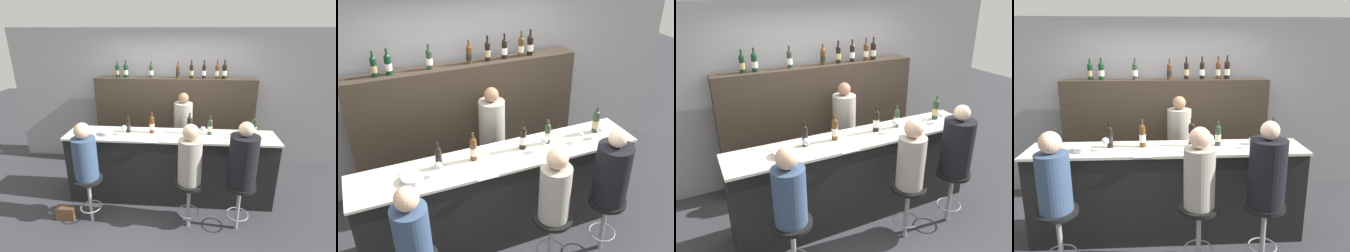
{
  "view_description": "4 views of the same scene",
  "coord_description": "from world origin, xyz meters",
  "views": [
    {
      "loc": [
        0.25,
        -3.33,
        2.57
      ],
      "look_at": [
        -0.03,
        0.25,
        1.23
      ],
      "focal_mm": 28.0,
      "sensor_mm": 36.0,
      "label": 1
    },
    {
      "loc": [
        -1.22,
        -2.78,
        3.32
      ],
      "look_at": [
        0.09,
        0.34,
        1.4
      ],
      "focal_mm": 40.0,
      "sensor_mm": 36.0,
      "label": 2
    },
    {
      "loc": [
        -1.74,
        -2.83,
        2.72
      ],
      "look_at": [
        -0.19,
        0.26,
        1.27
      ],
      "focal_mm": 35.0,
      "sensor_mm": 36.0,
      "label": 3
    },
    {
      "loc": [
        -0.04,
        -3.26,
        2.26
      ],
      "look_at": [
        0.17,
        0.27,
        1.34
      ],
      "focal_mm": 35.0,
      "sensor_mm": 36.0,
      "label": 4
    }
  ],
  "objects": [
    {
      "name": "ground_plane",
      "position": [
        0.0,
        0.0,
        0.0
      ],
      "size": [
        16.0,
        16.0,
        0.0
      ],
      "primitive_type": "plane",
      "color": "#333338"
    },
    {
      "name": "wall_back",
      "position": [
        0.0,
        1.64,
        1.3
      ],
      "size": [
        6.4,
        0.05,
        2.6
      ],
      "color": "gray",
      "rests_on": "ground_plane"
    },
    {
      "name": "bar_counter",
      "position": [
        0.0,
        0.27,
        0.55
      ],
      "size": [
        3.13,
        0.57,
        1.09
      ],
      "color": "black",
      "rests_on": "ground_plane"
    },
    {
      "name": "back_bar_cabinet",
      "position": [
        0.0,
        1.42,
        0.87
      ],
      "size": [
        2.94,
        0.28,
        1.74
      ],
      "color": "#382D23",
      "rests_on": "ground_plane"
    },
    {
      "name": "wine_bottle_counter_0",
      "position": [
        -0.65,
        0.32,
        1.22
      ],
      "size": [
        0.07,
        0.07,
        0.3
      ],
      "color": "black",
      "rests_on": "bar_counter"
    },
    {
      "name": "wine_bottle_counter_1",
      "position": [
        -0.28,
        0.32,
        1.23
      ],
      "size": [
        0.07,
        0.07,
        0.32
      ],
      "color": "#4C2D14",
      "rests_on": "bar_counter"
    },
    {
      "name": "wine_bottle_counter_2",
      "position": [
        0.28,
        0.32,
        1.23
      ],
      "size": [
        0.08,
        0.08,
        0.33
      ],
      "color": "black",
      "rests_on": "bar_counter"
    },
    {
      "name": "wine_bottle_counter_3",
      "position": [
        0.59,
        0.32,
        1.21
      ],
      "size": [
        0.07,
        0.07,
        0.29
      ],
      "color": "#233823",
      "rests_on": "bar_counter"
    },
    {
      "name": "wine_bottle_counter_4",
      "position": [
        1.22,
        0.32,
        1.23
      ],
      "size": [
        0.08,
        0.08,
        0.32
      ],
      "color": "#233823",
      "rests_on": "bar_counter"
    },
    {
      "name": "wine_bottle_backbar_0",
      "position": [
        -1.05,
        1.42,
        1.86
      ],
      "size": [
        0.07,
        0.07,
        0.29
      ],
      "color": "black",
      "rests_on": "back_bar_cabinet"
    },
    {
      "name": "wine_bottle_backbar_1",
      "position": [
        -0.9,
        1.42,
        1.86
      ],
      "size": [
        0.08,
        0.08,
        0.31
      ],
      "color": "black",
      "rests_on": "back_bar_cabinet"
    },
    {
      "name": "wine_bottle_backbar_2",
      "position": [
        -0.43,
        1.42,
        1.86
      ],
      "size": [
        0.07,
        0.07,
        0.3
      ],
      "color": "#233823",
      "rests_on": "back_bar_cabinet"
    },
    {
      "name": "wine_bottle_backbar_3",
      "position": [
        0.06,
        1.42,
        1.85
      ],
      "size": [
        0.07,
        0.07,
        0.29
      ],
      "color": "#4C2D14",
      "rests_on": "back_bar_cabinet"
    },
    {
      "name": "wine_bottle_backbar_4",
      "position": [
        0.3,
        1.42,
        1.86
      ],
      "size": [
        0.07,
        0.07,
        0.32
      ],
      "color": "black",
      "rests_on": "back_bar_cabinet"
    },
    {
      "name": "wine_bottle_backbar_5",
      "position": [
        0.52,
        1.42,
        1.86
      ],
      "size": [
        0.07,
        0.07,
        0.32
      ],
      "color": "black",
      "rests_on": "back_bar_cabinet"
    },
    {
      "name": "wine_bottle_backbar_6",
      "position": [
        0.75,
        1.42,
        1.86
      ],
      "size": [
        0.07,
        0.07,
        0.33
      ],
      "color": "#4C2D14",
      "rests_on": "back_bar_cabinet"
    },
    {
      "name": "wine_bottle_backbar_7",
      "position": [
        0.88,
        1.42,
        1.87
      ],
      "size": [
        0.08,
        0.08,
        0.33
      ],
      "color": "black",
      "rests_on": "back_bar_cabinet"
    },
    {
      "name": "wine_glass_0",
      "position": [
        -0.68,
        0.2,
        1.2
      ],
      "size": [
        0.08,
        0.08,
        0.15
      ],
      "color": "silver",
      "rests_on": "bar_counter"
    },
    {
      "name": "wine_glass_1",
      "position": [
        0.48,
        0.2,
        1.22
      ],
      "size": [
        0.08,
        0.08,
        0.17
      ],
      "color": "silver",
      "rests_on": "bar_counter"
    },
    {
      "name": "wine_glass_2",
      "position": [
        0.94,
        0.2,
        1.18
      ],
      "size": [
        0.07,
        0.07,
        0.12
      ],
      "color": "silver",
      "rests_on": "bar_counter"
    },
    {
      "name": "wine_glass_3",
      "position": [
        1.19,
        0.2,
        1.19
      ],
      "size": [
        0.07,
        0.07,
        0.14
      ],
      "color": "silver",
      "rests_on": "bar_counter"
    },
    {
      "name": "metal_bowl",
      "position": [
        -0.94,
        0.21,
        1.12
      ],
      "size": [
        0.21,
        0.21,
        0.05
      ],
      "color": "#B7B7BC",
      "rests_on": "bar_counter"
    },
    {
      "name": "tasting_menu",
      "position": [
        -0.25,
        0.1,
        1.09
      ],
      "size": [
        0.21,
        0.3,
        0.0
      ],
      "color": "white",
      "rests_on": "bar_counter"
    },
    {
      "name": "bar_stool_left",
      "position": [
        -1.06,
        -0.38,
        0.55
      ],
      "size": [
        0.4,
        0.4,
        0.7
      ],
      "color": "gray",
      "rests_on": "ground_plane"
    },
    {
      "name": "guest_seated_left",
      "position": [
        -1.06,
        -0.38,
        1.04
      ],
      "size": [
        0.31,
        0.31,
        0.77
      ],
      "color": "#334766",
      "rests_on": "bar_stool_left"
    },
    {
      "name": "bar_stool_middle",
      "position": [
        0.3,
        -0.38,
        0.55
      ],
      "size": [
        0.4,
        0.4,
        0.7
      ],
      "color": "gray",
      "rests_on": "ground_plane"
    },
    {
      "name": "guest_seated_middle",
      "position": [
        0.3,
        -0.38,
        1.05
      ],
      "size": [
        0.3,
        0.3,
        0.8
      ],
      "color": "gray",
      "rests_on": "bar_stool_middle"
    },
    {
      "name": "bar_stool_right",
      "position": [
        0.95,
        -0.38,
        0.55
      ],
      "size": [
        0.4,
        0.4,
        0.7
      ],
      "color": "gray",
      "rests_on": "ground_plane"
    },
    {
      "name": "guest_seated_right",
      "position": [
        0.95,
        -0.38,
        1.06
      ],
      "size": [
        0.36,
        0.36,
        0.84
      ],
      "color": "black",
      "rests_on": "bar_stool_right"
    },
    {
      "name": "bartender",
      "position": [
        0.17,
        0.98,
        0.72
      ],
      "size": [
        0.32,
        0.32,
        1.56
      ],
      "color": "gray",
      "rests_on": "ground_plane"
    }
  ]
}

